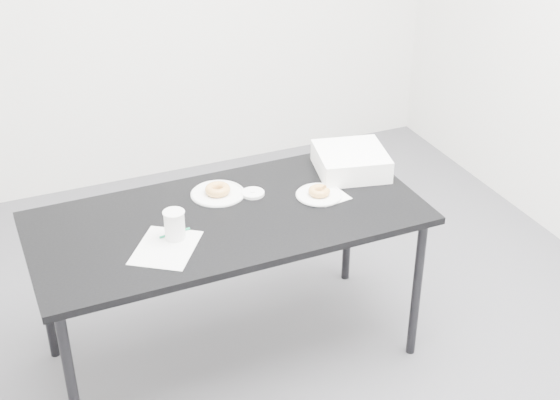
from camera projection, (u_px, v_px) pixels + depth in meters
name	position (u px, v px, depth m)	size (l,w,h in m)	color
floor	(251.00, 372.00, 3.45)	(4.00, 4.00, 0.00)	#46464B
table	(228.00, 227.00, 3.23)	(1.62, 0.78, 0.74)	black
scorecard	(166.00, 248.00, 2.99)	(0.22, 0.28, 0.00)	white
logo_patch	(179.00, 231.00, 3.08)	(0.04, 0.04, 0.00)	green
pen	(175.00, 233.00, 3.07)	(0.01, 0.01, 0.13)	#0B7F4E
napkin	(330.00, 196.00, 3.33)	(0.14, 0.14, 0.00)	white
plate_near	(319.00, 195.00, 3.33)	(0.20, 0.20, 0.01)	white
donut_near	(319.00, 191.00, 3.32)	(0.09, 0.09, 0.03)	#D28A42
plate_far	(218.00, 194.00, 3.35)	(0.23, 0.23, 0.01)	white
donut_far	(218.00, 189.00, 3.34)	(0.11, 0.11, 0.04)	#D28A42
coffee_cup	(175.00, 225.00, 3.02)	(0.08, 0.08, 0.12)	white
cup_lid	(253.00, 193.00, 3.34)	(0.10, 0.10, 0.01)	white
bakery_box	(351.00, 161.00, 3.51)	(0.30, 0.30, 0.10)	white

